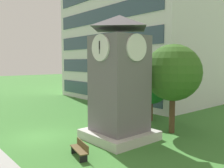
{
  "coord_description": "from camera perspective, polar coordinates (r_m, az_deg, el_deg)",
  "views": [
    {
      "loc": [
        16.16,
        -6.84,
        5.33
      ],
      "look_at": [
        1.95,
        5.14,
        3.63
      ],
      "focal_mm": 38.89,
      "sensor_mm": 36.0,
      "label": 1
    }
  ],
  "objects": [
    {
      "name": "park_bench",
      "position": [
        14.14,
        -7.53,
        -14.95
      ],
      "size": [
        1.86,
        0.88,
        0.88
      ],
      "color": "brown",
      "rests_on": "ground"
    },
    {
      "name": "tree_by_building",
      "position": [
        22.06,
        9.22,
        -0.36
      ],
      "size": [
        3.32,
        3.32,
        4.88
      ],
      "color": "#513823",
      "rests_on": "ground"
    },
    {
      "name": "ground_plane",
      "position": [
        18.34,
        -16.81,
        -11.89
      ],
      "size": [
        160.0,
        160.0,
        0.0
      ],
      "primitive_type": "plane",
      "color": "#3D7A33"
    },
    {
      "name": "office_building",
      "position": [
        36.93,
        7.77,
        14.33
      ],
      "size": [
        21.12,
        16.08,
        22.4
      ],
      "color": "silver",
      "rests_on": "ground"
    },
    {
      "name": "clock_tower",
      "position": [
        16.53,
        1.72,
        -0.43
      ],
      "size": [
        4.19,
        4.19,
        8.43
      ],
      "color": "slate",
      "rests_on": "ground"
    },
    {
      "name": "tree_near_tower",
      "position": [
        18.47,
        14.13,
        2.56
      ],
      "size": [
        4.2,
        4.2,
        6.64
      ],
      "color": "#513823",
      "rests_on": "ground"
    }
  ]
}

